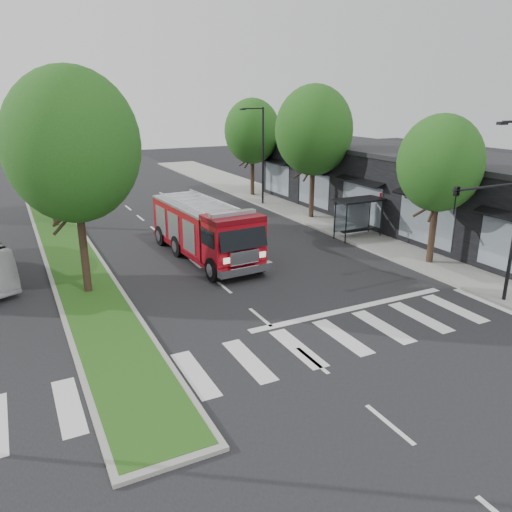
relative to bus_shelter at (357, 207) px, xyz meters
The scene contains 13 objects.
ground 14.00m from the bus_shelter, 143.97° to the right, with size 140.00×140.00×0.00m, color black.
sidewalk_right 3.00m from the bus_shelter, 54.94° to the left, with size 5.00×80.00×0.15m, color gray.
median 19.92m from the bus_shelter, 150.20° to the left, with size 3.00×50.00×0.15m.
storefront_row 6.11m from the bus_shelter, 17.71° to the left, with size 8.00×30.00×5.00m, color black.
bus_shelter is the anchor object (origin of this frame).
tree_right_near 7.06m from the bus_shelter, 87.21° to the right, with size 4.40×4.40×8.05m.
tree_right_mid 7.36m from the bus_shelter, 87.07° to the left, with size 5.60×5.60×9.72m.
tree_right_far 16.30m from the bus_shelter, 88.92° to the left, with size 5.00×5.00×8.73m.
tree_median_near 17.98m from the bus_shelter, behind, with size 5.80×5.80×10.16m.
tree_median_far 21.36m from the bus_shelter, 145.43° to the left, with size 5.60×5.60×9.72m.
streetlight_right_near 12.05m from the bus_shelter, 97.76° to the right, with size 4.08×0.22×8.00m.
streetlight_right_far 12.13m from the bus_shelter, 94.11° to the left, with size 2.11×0.20×8.00m.
fire_engine 10.29m from the bus_shelter, behind, with size 3.52×9.86×3.36m.
Camera 1 is at (-8.75, -16.99, 8.86)m, focal length 35.00 mm.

